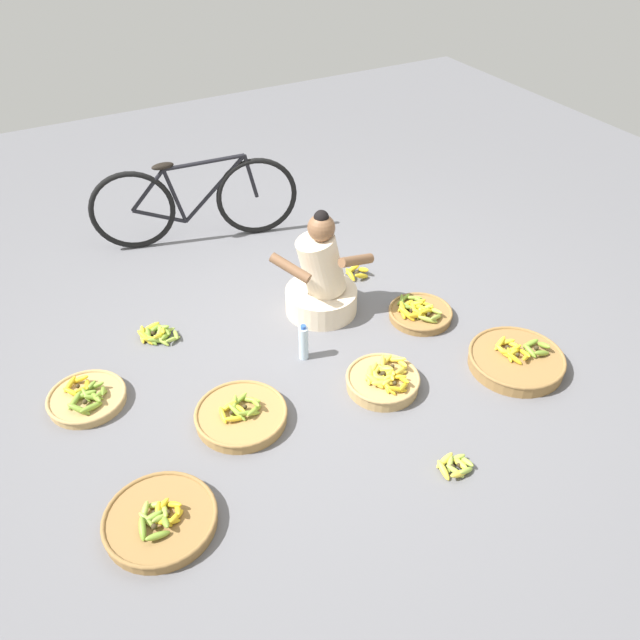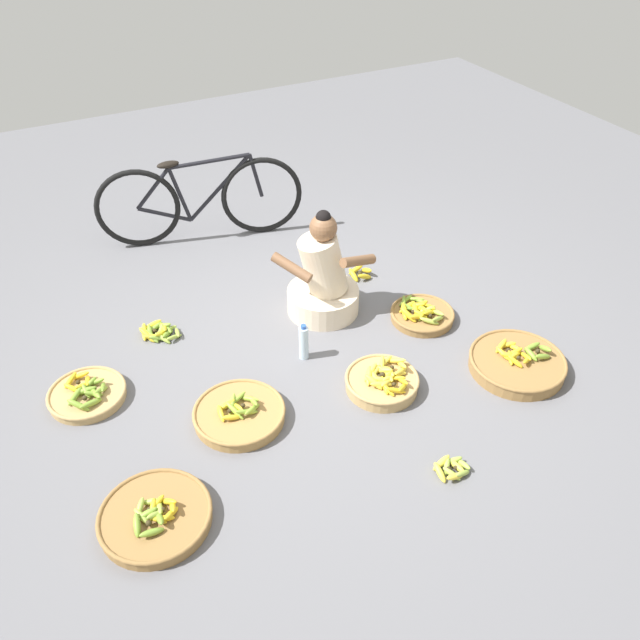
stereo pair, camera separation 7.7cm
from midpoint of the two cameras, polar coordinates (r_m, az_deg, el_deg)
name	(u,v)px [view 2 (the right image)]	position (r m, az deg, el deg)	size (l,w,h in m)	color
ground_plane	(307,345)	(4.51, -0.67, -2.14)	(10.00, 10.00, 0.00)	slate
vendor_woman_front	(323,281)	(4.67, 0.75, 3.42)	(0.71, 0.52, 0.82)	beige
bicycle_leaning	(200,200)	(5.59, -9.95, 10.18)	(1.66, 0.46, 0.73)	black
banana_basket_front_left	(517,363)	(4.49, 17.21, -3.57)	(0.63, 0.63, 0.16)	olive
banana_basket_back_right	(382,381)	(4.17, 5.97, -5.30)	(0.47, 0.47, 0.16)	tan
banana_basket_front_right	(87,394)	(4.33, -19.08, -6.08)	(0.48, 0.48, 0.12)	tan
banana_basket_back_left	(421,314)	(4.77, 9.26, 0.51)	(0.46, 0.46, 0.14)	olive
banana_basket_front_center	(155,516)	(3.59, -13.48, -16.25)	(0.59, 0.59, 0.14)	olive
banana_basket_mid_right	(239,414)	(3.99, -6.46, -8.08)	(0.56, 0.56, 0.14)	#A87F47
loose_bananas_back_center	(452,468)	(3.79, 11.93, -12.49)	(0.20, 0.17, 0.08)	#9EB747
loose_bananas_near_bicycle	(159,332)	(4.70, -13.34, -1.00)	(0.29, 0.29, 0.10)	olive
loose_bananas_near_vendor	(360,273)	(5.18, 3.93, 4.10)	(0.17, 0.17, 0.09)	gold
water_bottle	(304,343)	(4.33, -0.91, -1.97)	(0.06, 0.06, 0.27)	silver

